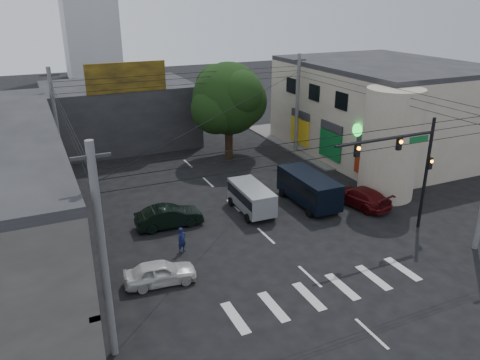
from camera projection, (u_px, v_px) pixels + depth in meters
ground at (282, 251)px, 27.33m from camera, size 160.00×160.00×0.00m
sidewalk_far_right at (346, 137)px, 49.55m from camera, size 16.00×16.00×0.15m
building_right at (382, 110)px, 43.89m from camera, size 14.00×18.00×8.00m
corner_column at (390, 144)px, 33.54m from camera, size 4.00×4.00×8.00m
building_far at (120, 114)px, 46.70m from camera, size 14.00×10.00×6.00m
billboard at (126, 77)px, 40.99m from camera, size 7.00×0.30×2.60m
street_tree at (229, 99)px, 41.30m from camera, size 6.40×6.40×8.70m
traffic_gantry at (408, 159)px, 27.77m from camera, size 7.10×0.35×7.20m
utility_pole_near_left at (103, 257)px, 17.76m from camera, size 0.32×0.32×9.20m
utility_pole_far_left at (57, 129)px, 35.12m from camera, size 0.32×0.32×9.20m
utility_pole_far_right at (297, 104)px, 43.29m from camera, size 0.32×0.32×9.20m
dark_sedan at (169, 216)px, 29.98m from camera, size 1.73×4.36×1.41m
white_compact at (160, 273)px, 23.98m from camera, size 2.26×4.01×1.26m
maroon_sedan at (359, 196)px, 33.07m from camera, size 3.76×5.51×1.39m
silver_minivan at (251, 199)px, 31.97m from camera, size 4.48×2.12×1.87m
navy_van at (308, 190)px, 33.12m from camera, size 5.61×2.27×2.22m
traffic_officer at (182, 240)px, 26.90m from camera, size 0.80×0.72×1.55m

